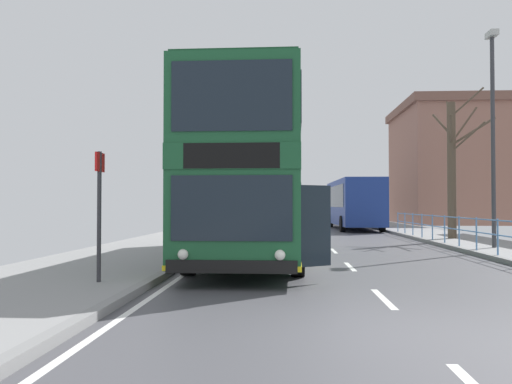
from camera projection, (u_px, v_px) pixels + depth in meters
ground at (362, 332)px, 6.64m from camera, size 15.80×140.00×0.20m
double_decker_bus_main at (254, 177)px, 15.64m from camera, size 3.27×11.44×4.56m
background_bus_far_lane at (354, 203)px, 35.81m from camera, size 2.78×10.69×3.18m
pedestrian_railing_far_kerb at (467, 227)px, 18.30m from camera, size 0.05×22.83×1.05m
bus_stop_sign_near at (99, 201)px, 10.25m from camera, size 0.08×0.44×2.45m
street_lamp_far_side at (493, 121)px, 18.62m from camera, size 0.28×0.60×7.42m
bare_tree_far_00 at (453, 165)px, 23.74m from camera, size 2.32×2.67×6.48m
background_building_00 at (479, 164)px, 47.57m from camera, size 13.93×12.36×10.36m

